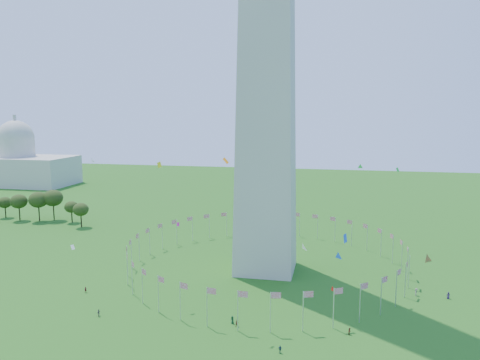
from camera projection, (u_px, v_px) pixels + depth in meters
name	position (u px, v px, depth m)	size (l,w,h in m)	color
ground	(227.00, 354.00, 90.44)	(600.00, 600.00, 0.00)	#1D5714
flag_ring	(266.00, 255.00, 138.23)	(80.24, 80.24, 9.00)	silver
capitol_building	(17.00, 149.00, 297.50)	(70.00, 35.00, 46.00)	beige
crowd	(284.00, 355.00, 88.49)	(92.03, 73.65, 1.99)	#501214
kites_aloft	(303.00, 226.00, 108.41)	(124.32, 56.79, 40.08)	white
tree_line_west	(33.00, 208.00, 199.17)	(55.34, 16.10, 13.05)	#354C19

